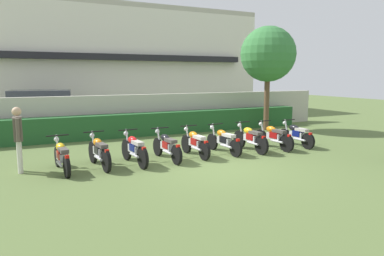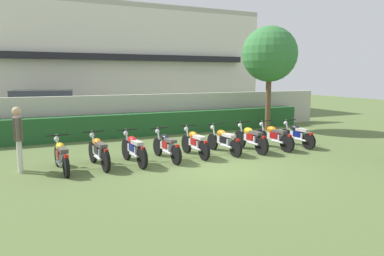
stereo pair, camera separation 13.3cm
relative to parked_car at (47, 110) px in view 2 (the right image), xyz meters
The scene contains 16 objects.
ground 10.60m from the parked_car, 68.16° to the right, with size 60.00×60.00×0.00m, color #566B38.
building 7.55m from the parked_car, 56.48° to the left, with size 20.31×6.50×6.90m.
compound_wall 4.92m from the parked_car, 36.97° to the right, with size 19.29×0.30×1.73m, color #BCB7A8.
hedge_row 5.39m from the parked_car, 42.95° to the right, with size 15.43×0.70×0.97m, color #235628.
parked_car is the anchor object (origin of this frame).
tree_near_inspector 10.85m from the parked_car, 26.55° to the right, with size 2.55×2.55×4.83m.
motorcycle_in_row_0 8.39m from the parked_car, 90.85° to the right, with size 0.60×1.88×0.94m.
motorcycle_in_row_1 8.38m from the parked_car, 83.98° to the right, with size 0.60×1.88×0.98m.
motorcycle_in_row_2 8.63m from the parked_car, 77.47° to the right, with size 0.60×1.90×0.98m.
motorcycle_in_row_3 8.84m from the parked_car, 70.69° to the right, with size 0.60×1.93×0.95m.
motorcycle_in_row_4 9.17m from the parked_car, 64.71° to the right, with size 0.60×1.81×0.96m.
motorcycle_in_row_5 9.66m from the parked_car, 58.89° to the right, with size 0.60×1.89×0.94m.
motorcycle_in_row_6 10.29m from the parked_car, 54.58° to the right, with size 0.60×1.88×0.98m.
motorcycle_in_row_7 10.90m from the parked_car, 50.40° to the right, with size 0.60×1.91×0.96m.
motorcycle_in_row_8 11.58m from the parked_car, 46.49° to the right, with size 0.60×1.78×0.95m.
inspector_person 8.02m from the parked_car, 98.14° to the right, with size 0.24×0.70×1.76m.
Camera 2 is at (-4.84, -8.54, 2.57)m, focal length 33.34 mm.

